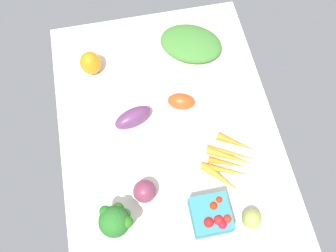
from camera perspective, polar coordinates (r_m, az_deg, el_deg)
The scene contains 10 objects.
tablecloth at distance 132.57cm, azimuth 0.00°, elevation -0.54°, with size 104.00×76.00×2.00cm, color silver.
broccoli_head at distance 114.77cm, azimuth -8.06°, elevation -14.13°, with size 10.11×10.28×13.17cm.
carrot_bunch at distance 127.37cm, azimuth 9.27°, elevation -5.30°, with size 22.27×20.50×2.94cm.
berry_basket at distance 119.31cm, azimuth 6.66°, elevation -13.43°, with size 11.93×11.93×7.89cm.
eggplant at distance 130.52cm, azimuth -5.39°, elevation 1.31°, with size 13.67×6.35×6.35cm, color #613361.
bell_pepper_orange at distance 142.26cm, azimuth -11.78°, elevation 9.40°, with size 7.78×7.78×9.72cm, color orange.
heirloom_tomato_green at distance 121.72cm, azimuth 12.68°, elevation -13.69°, with size 6.18×6.18×6.18cm, color #9BA34B.
leafy_greens_clump at distance 146.89cm, azimuth 3.52°, elevation 12.47°, with size 24.00×17.44×6.37cm, color #417D32.
roma_tomato at distance 133.22cm, azimuth 2.01°, elevation 3.79°, with size 9.67×5.91×5.91cm, color #DB4B1A.
red_onion_center at distance 120.43cm, azimuth -3.60°, elevation -9.92°, with size 7.43×7.43×7.43cm, color #7A314B.
Camera 1 is at (-53.27, 10.66, 121.93)cm, focal length 39.85 mm.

